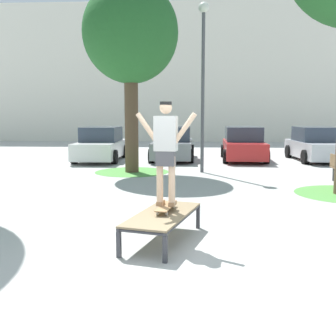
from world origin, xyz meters
TOP-DOWN VIEW (x-y plane):
  - ground_plane at (0.00, 0.00)m, footprint 120.00×120.00m
  - building_facade at (-3.50, 27.54)m, footprint 33.79×4.00m
  - skate_box at (0.07, 0.75)m, footprint 1.24×2.03m
  - skateboard at (0.10, 0.89)m, footprint 0.32×0.82m
  - skater at (0.10, 0.89)m, footprint 1.00×0.33m
  - tree_mid_back at (-1.58, 8.74)m, footprint 3.30×3.30m
  - grass_patch_mid_back at (-1.58, 8.74)m, footprint 2.65×2.65m
  - car_white at (-3.49, 12.38)m, footprint 1.93×4.21m
  - car_grey at (-0.29, 12.88)m, footprint 1.96×4.22m
  - car_red at (2.90, 12.87)m, footprint 2.05×4.27m
  - car_silver at (6.09, 12.84)m, footprint 2.00×4.24m
  - light_post at (0.92, 8.80)m, footprint 0.36×0.36m

SIDE VIEW (x-z plane):
  - ground_plane at x=0.00m, z-range 0.00..0.00m
  - grass_patch_mid_back at x=-1.58m, z-range 0.00..0.01m
  - skate_box at x=0.07m, z-range 0.18..0.64m
  - skateboard at x=0.10m, z-range 0.49..0.58m
  - car_white at x=-3.49m, z-range -0.06..1.44m
  - car_grey at x=-0.29m, z-range -0.06..1.44m
  - car_red at x=2.90m, z-range -0.06..1.44m
  - car_silver at x=6.09m, z-range -0.06..1.44m
  - skater at x=0.10m, z-range 0.68..2.38m
  - light_post at x=0.92m, z-range 0.91..6.74m
  - tree_mid_back at x=-1.58m, z-range 1.49..8.07m
  - building_facade at x=-3.50m, z-range 0.00..10.39m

